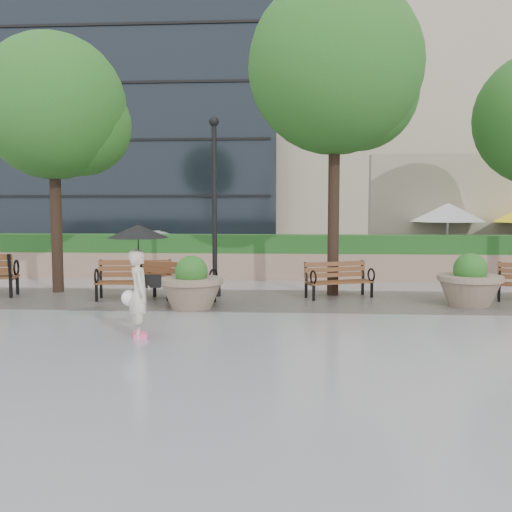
# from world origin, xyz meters

# --- Properties ---
(ground) EXTENTS (100.00, 100.00, 0.00)m
(ground) POSITION_xyz_m (0.00, 0.00, 0.00)
(ground) COLOR gray
(ground) RESTS_ON ground
(cobble_strip) EXTENTS (28.00, 3.20, 0.01)m
(cobble_strip) POSITION_xyz_m (0.00, 3.00, 0.01)
(cobble_strip) COLOR #383330
(cobble_strip) RESTS_ON ground
(hedge_wall) EXTENTS (24.00, 0.80, 1.35)m
(hedge_wall) POSITION_xyz_m (0.00, 7.00, 0.66)
(hedge_wall) COLOR #977661
(hedge_wall) RESTS_ON ground
(asphalt_street) EXTENTS (40.00, 7.00, 0.00)m
(asphalt_street) POSITION_xyz_m (0.00, 11.00, 0.00)
(asphalt_street) COLOR black
(asphalt_street) RESTS_ON ground
(bldg_glass) EXTENTS (20.00, 10.00, 25.00)m
(bldg_glass) POSITION_xyz_m (-9.00, 22.00, 12.50)
(bldg_glass) COLOR black
(bldg_glass) RESTS_ON ground
(bldg_stone) EXTENTS (18.00, 10.00, 20.00)m
(bldg_stone) POSITION_xyz_m (10.00, 23.00, 10.00)
(bldg_stone) COLOR tan
(bldg_stone) RESTS_ON ground
(bench_1) EXTENTS (1.80, 0.88, 0.93)m
(bench_1) POSITION_xyz_m (-1.92, 2.84, 0.28)
(bench_1) COLOR brown
(bench_1) RESTS_ON ground
(bench_2) EXTENTS (1.89, 1.33, 0.95)m
(bench_2) POSITION_xyz_m (-0.85, 2.68, 0.28)
(bench_2) COLOR brown
(bench_2) RESTS_ON ground
(bench_3) EXTENTS (1.72, 1.20, 0.86)m
(bench_3) POSITION_xyz_m (2.94, 3.43, 0.26)
(bench_3) COLOR brown
(bench_3) RESTS_ON ground
(planter_left) EXTENTS (1.38, 1.38, 1.15)m
(planter_left) POSITION_xyz_m (-0.35, 1.79, 0.45)
(planter_left) COLOR #7F6B56
(planter_left) RESTS_ON ground
(planter_right) EXTENTS (1.41, 1.41, 1.18)m
(planter_right) POSITION_xyz_m (5.75, 2.52, 0.46)
(planter_right) COLOR #7F6B56
(planter_right) RESTS_ON ground
(lamppost) EXTENTS (0.28, 0.28, 4.36)m
(lamppost) POSITION_xyz_m (-0.08, 3.50, 1.93)
(lamppost) COLOR black
(lamppost) RESTS_ON ground
(tree_0) EXTENTS (3.69, 3.63, 6.52)m
(tree_0) POSITION_xyz_m (-4.06, 3.98, 4.58)
(tree_0) COLOR black
(tree_0) RESTS_ON ground
(tree_1) EXTENTS (4.22, 4.22, 7.68)m
(tree_1) POSITION_xyz_m (2.97, 3.96, 5.43)
(tree_1) COLOR black
(tree_1) RESTS_ON ground
(patio_umb_white) EXTENTS (2.50, 2.50, 2.30)m
(patio_umb_white) POSITION_xyz_m (6.98, 9.13, 1.99)
(patio_umb_white) COLOR black
(patio_umb_white) RESTS_ON ground
(car_right) EXTENTS (4.16, 2.33, 1.30)m
(car_right) POSITION_xyz_m (-3.26, 10.18, 0.65)
(car_right) COLOR silver
(car_right) RESTS_ON ground
(pedestrian) EXTENTS (1.04, 1.04, 1.90)m
(pedestrian) POSITION_xyz_m (-0.75, -0.94, 1.16)
(pedestrian) COLOR beige
(pedestrian) RESTS_ON ground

